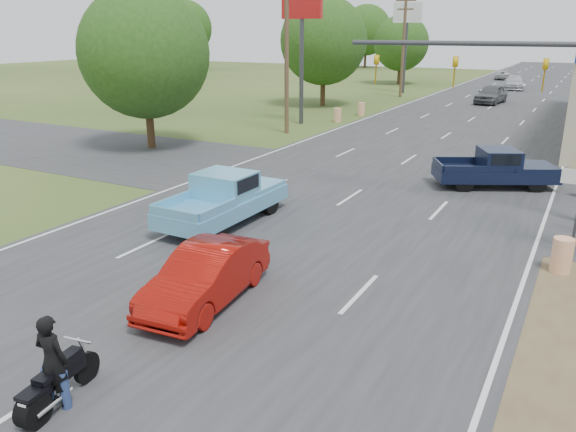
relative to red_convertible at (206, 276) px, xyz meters
The scene contains 23 objects.
main_road 34.23m from the red_convertible, 90.72° to the left, with size 15.00×180.00×0.02m, color #2D2D30.
cross_road 12.25m from the red_convertible, 92.01° to the left, with size 120.00×10.00×0.02m, color #2D2D30.
utility_pole_5 24.77m from the red_convertible, 114.08° to the left, with size 2.00×0.28×10.00m.
utility_pole_6 47.50m from the red_convertible, 102.12° to the left, with size 2.00×0.28×10.00m.
tree_0 20.77m from the red_convertible, 135.42° to the left, with size 7.14×7.14×8.84m.
tree_1 39.11m from the red_convertible, 111.03° to the left, with size 7.56×7.56×9.36m.
tree_2 62.12m from the red_convertible, 103.65° to the left, with size 6.72×6.72×8.32m.
tree_4 88.89m from the red_convertible, 128.69° to the left, with size 9.24×9.24×11.44m.
tree_6 94.45m from the red_convertible, 108.83° to the left, with size 8.82×8.82×10.92m.
barrel_0 9.80m from the red_convertible, 39.41° to the left, with size 0.56×0.56×1.00m, color orange.
barrel_2 29.60m from the red_convertible, 107.56° to the left, with size 0.56×0.56×1.00m, color orange.
barrel_3 33.36m from the red_convertible, 104.99° to the left, with size 0.56×0.56×1.00m, color orange.
pole_sign_left_near 29.13m from the red_convertible, 112.63° to the left, with size 3.00×0.35×9.20m.
pole_sign_left_far 51.80m from the red_convertible, 102.28° to the left, with size 3.00×0.35×9.20m.
signal_mast 13.11m from the red_convertible, 64.32° to the left, with size 9.12×0.40×7.00m.
red_convertible is the anchor object (origin of this frame).
motorcycle 4.65m from the red_convertible, 88.75° to the right, with size 0.67×1.99×1.01m.
rider 4.60m from the red_convertible, 88.81° to the right, with size 0.63×0.41×1.72m, color black.
blue_pickup 6.22m from the red_convertible, 120.07° to the left, with size 2.15×5.43×1.79m.
navy_pickup 15.46m from the red_convertible, 73.16° to the left, with size 5.33×3.99×1.66m.
distant_car_grey 45.02m from the red_convertible, 91.18° to the left, with size 2.01×5.00×1.70m, color #55565A.
distant_car_silver 60.03m from the red_convertible, 90.89° to the left, with size 2.13×5.25×1.52m, color #BCBBC0.
distant_car_white 73.81m from the red_convertible, 93.28° to the left, with size 1.94×4.20×1.17m, color #BCBCBC.
Camera 1 is at (8.23, -4.31, 6.44)m, focal length 35.00 mm.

